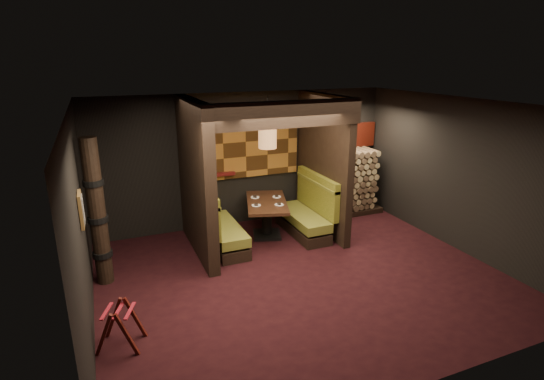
{
  "coord_description": "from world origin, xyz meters",
  "views": [
    {
      "loc": [
        -2.92,
        -5.69,
        3.54
      ],
      "look_at": [
        0.0,
        1.3,
        1.15
      ],
      "focal_mm": 28.0,
      "sensor_mm": 36.0,
      "label": 1
    }
  ],
  "objects": [
    {
      "name": "wall_front",
      "position": [
        0.0,
        -2.76,
        1.43
      ],
      "size": [
        6.5,
        0.02,
        2.85
      ],
      "primitive_type": "cube",
      "color": "black",
      "rests_on": "ground"
    },
    {
      "name": "ceiling",
      "position": [
        0.0,
        0.0,
        2.86
      ],
      "size": [
        6.5,
        5.5,
        0.02
      ],
      "primitive_type": "cube",
      "color": "black",
      "rests_on": "ground"
    },
    {
      "name": "booth_bench_right",
      "position": [
        0.93,
        1.65,
        0.4
      ],
      "size": [
        0.68,
        1.6,
        1.14
      ],
      "color": "black",
      "rests_on": "floor"
    },
    {
      "name": "tapa_side_panel",
      "position": [
        -1.23,
        1.82,
        1.85
      ],
      "size": [
        0.04,
        1.85,
        1.45
      ],
      "primitive_type": "cube",
      "color": "#A36625",
      "rests_on": "partition_left"
    },
    {
      "name": "wall_back",
      "position": [
        0.0,
        2.76,
        1.43
      ],
      "size": [
        6.5,
        0.02,
        2.85
      ],
      "primitive_type": "cube",
      "color": "black",
      "rests_on": "ground"
    },
    {
      "name": "floor",
      "position": [
        0.0,
        0.0,
        -0.01
      ],
      "size": [
        6.5,
        5.5,
        0.02
      ],
      "primitive_type": "cube",
      "color": "black",
      "rests_on": "ground"
    },
    {
      "name": "place_settings",
      "position": [
        0.09,
        1.79,
        0.77
      ],
      "size": [
        0.76,
        0.79,
        0.03
      ],
      "color": "white",
      "rests_on": "dining_table"
    },
    {
      "name": "bay_front_post",
      "position": [
        1.39,
        1.96,
        1.43
      ],
      "size": [
        0.08,
        0.08,
        2.85
      ],
      "primitive_type": "cube",
      "color": "black",
      "rests_on": "floor"
    },
    {
      "name": "booth_bench_left",
      "position": [
        -0.96,
        1.65,
        0.4
      ],
      "size": [
        0.68,
        1.6,
        1.14
      ],
      "color": "black",
      "rests_on": "floor"
    },
    {
      "name": "dining_table",
      "position": [
        0.09,
        1.79,
        0.52
      ],
      "size": [
        1.18,
        1.6,
        0.76
      ],
      "color": "black",
      "rests_on": "floor"
    },
    {
      "name": "header_beam",
      "position": [
        -0.02,
        0.7,
        2.63
      ],
      "size": [
        2.85,
        0.18,
        0.44
      ],
      "primitive_type": "cube",
      "color": "black",
      "rests_on": "partition_left"
    },
    {
      "name": "pendant_lamp",
      "position": [
        0.09,
        1.74,
        2.08
      ],
      "size": [
        0.35,
        0.35,
        0.99
      ],
      "color": "#976337",
      "rests_on": "ceiling"
    },
    {
      "name": "wall_left",
      "position": [
        -3.26,
        0.0,
        1.43
      ],
      "size": [
        0.02,
        5.5,
        2.85
      ],
      "primitive_type": "cube",
      "color": "black",
      "rests_on": "ground"
    },
    {
      "name": "partition_right",
      "position": [
        1.3,
        1.7,
        1.43
      ],
      "size": [
        0.15,
        2.1,
        2.85
      ],
      "primitive_type": "cube",
      "color": "black",
      "rests_on": "floor"
    },
    {
      "name": "firewood_stack",
      "position": [
        2.29,
        2.35,
        0.75
      ],
      "size": [
        1.73,
        0.7,
        1.5
      ],
      "color": "black",
      "rests_on": "floor"
    },
    {
      "name": "mosaic_header",
      "position": [
        2.29,
        2.68,
        1.78
      ],
      "size": [
        1.83,
        0.1,
        0.56
      ],
      "primitive_type": "cube",
      "color": "maroon",
      "rests_on": "wall_back"
    },
    {
      "name": "luggage_rack",
      "position": [
        -2.92,
        -0.71,
        0.31
      ],
      "size": [
        0.68,
        0.58,
        0.62
      ],
      "color": "#43100B",
      "rests_on": "floor"
    },
    {
      "name": "framed_picture",
      "position": [
        -3.22,
        0.1,
        1.62
      ],
      "size": [
        0.05,
        0.36,
        0.46
      ],
      "color": "olive",
      "rests_on": "wall_left"
    },
    {
      "name": "wall_right",
      "position": [
        3.26,
        0.0,
        1.43
      ],
      "size": [
        0.02,
        5.5,
        2.85
      ],
      "primitive_type": "cube",
      "color": "black",
      "rests_on": "ground"
    },
    {
      "name": "tapa_back_panel",
      "position": [
        -0.02,
        2.71,
        1.82
      ],
      "size": [
        2.4,
        0.06,
        1.55
      ],
      "primitive_type": "cube",
      "color": "#A36625",
      "rests_on": "wall_back"
    },
    {
      "name": "totem_column",
      "position": [
        -3.05,
        1.1,
        1.19
      ],
      "size": [
        0.31,
        0.31,
        2.4
      ],
      "color": "black",
      "rests_on": "floor"
    },
    {
      "name": "lacquer_shelf",
      "position": [
        -0.6,
        2.65,
        1.18
      ],
      "size": [
        0.6,
        0.12,
        0.07
      ],
      "primitive_type": "cube",
      "color": "#591313",
      "rests_on": "wall_back"
    },
    {
      "name": "partition_left",
      "position": [
        -1.35,
        1.65,
        1.43
      ],
      "size": [
        0.2,
        2.2,
        2.85
      ],
      "primitive_type": "cube",
      "color": "black",
      "rests_on": "floor"
    }
  ]
}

